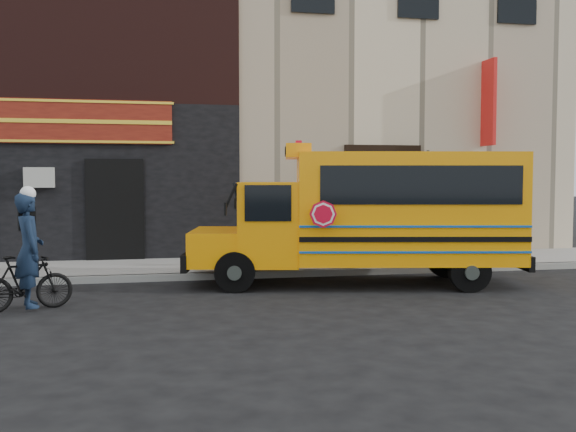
% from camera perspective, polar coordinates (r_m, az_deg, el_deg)
% --- Properties ---
extents(ground, '(120.00, 120.00, 0.00)m').
position_cam_1_polar(ground, '(11.90, -1.06, -7.42)').
color(ground, black).
rests_on(ground, ground).
extents(curb, '(40.00, 0.20, 0.15)m').
position_cam_1_polar(curb, '(14.41, -2.92, -5.23)').
color(curb, gray).
rests_on(curb, ground).
extents(sidewalk, '(40.00, 3.00, 0.15)m').
position_cam_1_polar(sidewalk, '(15.88, -3.71, -4.43)').
color(sidewalk, gray).
rests_on(sidewalk, ground).
extents(building, '(20.00, 10.70, 12.00)m').
position_cam_1_polar(building, '(22.39, -6.12, 13.37)').
color(building, beige).
rests_on(building, sidewalk).
extents(school_bus, '(7.18, 3.38, 2.92)m').
position_cam_1_polar(school_bus, '(13.54, 7.57, 0.30)').
color(school_bus, black).
rests_on(school_bus, ground).
extents(sign_pole, '(0.09, 0.25, 2.89)m').
position_cam_1_polar(sign_pole, '(15.52, 12.30, 0.99)').
color(sign_pole, '#3C443F').
rests_on(sign_pole, ground).
extents(bicycle, '(1.62, 0.97, 0.94)m').
position_cam_1_polar(bicycle, '(11.68, -22.37, -5.53)').
color(bicycle, black).
rests_on(bicycle, ground).
extents(cyclist, '(0.66, 0.82, 1.94)m').
position_cam_1_polar(cyclist, '(11.68, -22.02, -3.06)').
color(cyclist, '#101D31').
rests_on(cyclist, ground).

